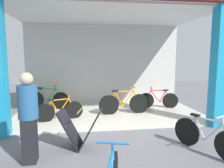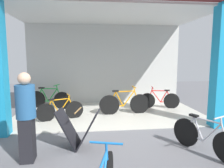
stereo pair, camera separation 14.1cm
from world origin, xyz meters
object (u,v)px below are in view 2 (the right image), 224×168
(bicycle_parked_1, at_px, (205,138))
(bicycle_inside_3, at_px, (49,99))
(bicycle_inside_0, at_px, (60,110))
(pedestrian_0, at_px, (26,116))
(sandwich_board_sign, at_px, (78,129))
(bicycle_inside_1, at_px, (125,103))
(bicycle_inside_2, at_px, (160,100))

(bicycle_parked_1, bearing_deg, bicycle_inside_3, 132.93)
(bicycle_inside_0, distance_m, pedestrian_0, 2.53)
(bicycle_inside_3, xyz_separation_m, pedestrian_0, (0.35, -3.96, 0.50))
(sandwich_board_sign, bearing_deg, bicycle_inside_1, 59.45)
(bicycle_parked_1, distance_m, pedestrian_0, 3.52)
(bicycle_inside_3, height_order, pedestrian_0, pedestrian_0)
(bicycle_inside_0, relative_size, bicycle_inside_3, 0.85)
(bicycle_inside_2, height_order, bicycle_parked_1, bicycle_parked_1)
(bicycle_inside_1, height_order, pedestrian_0, pedestrian_0)
(bicycle_inside_0, height_order, bicycle_parked_1, bicycle_parked_1)
(bicycle_inside_2, relative_size, bicycle_parked_1, 1.05)
(bicycle_inside_1, bearing_deg, bicycle_inside_3, 158.22)
(bicycle_inside_0, bearing_deg, sandwich_board_sign, -71.82)
(bicycle_inside_2, bearing_deg, pedestrian_0, -137.51)
(bicycle_inside_1, distance_m, bicycle_inside_2, 1.60)
(bicycle_inside_2, bearing_deg, sandwich_board_sign, -133.43)
(bicycle_inside_2, bearing_deg, bicycle_inside_3, 173.86)
(bicycle_inside_3, height_order, bicycle_parked_1, bicycle_inside_3)
(bicycle_inside_0, height_order, pedestrian_0, pedestrian_0)
(bicycle_parked_1, height_order, pedestrian_0, pedestrian_0)
(bicycle_inside_2, xyz_separation_m, bicycle_parked_1, (-0.36, -3.66, 0.01))
(bicycle_inside_1, distance_m, sandwich_board_sign, 2.83)
(bicycle_parked_1, distance_m, sandwich_board_sign, 2.62)
(bicycle_parked_1, bearing_deg, sandwich_board_sign, 167.07)
(bicycle_inside_2, height_order, pedestrian_0, pedestrian_0)
(bicycle_inside_2, relative_size, bicycle_inside_3, 0.92)
(bicycle_inside_3, bearing_deg, sandwich_board_sign, -70.16)
(bicycle_inside_2, bearing_deg, bicycle_inside_1, -156.68)
(bicycle_inside_1, xyz_separation_m, bicycle_inside_3, (-2.71, 1.08, -0.01))
(bicycle_inside_2, distance_m, pedestrian_0, 5.23)
(bicycle_inside_3, xyz_separation_m, sandwich_board_sign, (1.27, -3.52, 0.05))
(sandwich_board_sign, bearing_deg, pedestrian_0, -154.60)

